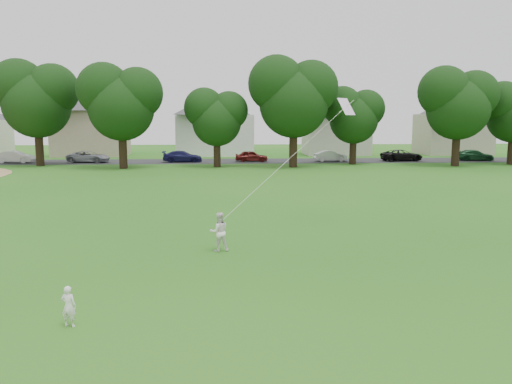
{
  "coord_description": "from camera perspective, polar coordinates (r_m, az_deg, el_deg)",
  "views": [
    {
      "loc": [
        1.27,
        -14.08,
        4.65
      ],
      "look_at": [
        2.26,
        2.0,
        2.3
      ],
      "focal_mm": 35.0,
      "sensor_mm": 36.0,
      "label": 1
    }
  ],
  "objects": [
    {
      "name": "parked_cars",
      "position": [
        55.23,
        -3.45,
        4.1
      ],
      "size": [
        63.87,
        2.55,
        1.29
      ],
      "color": "black",
      "rests_on": "ground"
    },
    {
      "name": "kite",
      "position": [
        19.67,
        3.79,
        3.78
      ],
      "size": [
        3.24,
        2.58,
        8.1
      ],
      "color": "white",
      "rests_on": "ground"
    },
    {
      "name": "street",
      "position": [
        56.29,
        -4.82,
        3.53
      ],
      "size": [
        90.0,
        7.0,
        0.01
      ],
      "primitive_type": "cube",
      "color": "#2D2D30",
      "rests_on": "ground"
    },
    {
      "name": "ground",
      "position": [
        14.89,
        -8.38,
        -10.0
      ],
      "size": [
        160.0,
        160.0,
        0.0
      ],
      "primitive_type": "plane",
      "color": "#1D6016",
      "rests_on": "ground"
    },
    {
      "name": "toddler",
      "position": [
        12.27,
        -20.63,
        -12.13
      ],
      "size": [
        0.39,
        0.29,
        0.96
      ],
      "primitive_type": "imported",
      "rotation": [
        0.0,
        0.0,
        2.95
      ],
      "color": "white",
      "rests_on": "ground"
    },
    {
      "name": "house_row",
      "position": [
        66.12,
        -5.47,
        8.55
      ],
      "size": [
        77.16,
        14.19,
        10.49
      ],
      "color": "white",
      "rests_on": "ground"
    },
    {
      "name": "tree_row",
      "position": [
        49.81,
        0.34,
        10.45
      ],
      "size": [
        82.77,
        9.72,
        11.07
      ],
      "color": "black",
      "rests_on": "ground"
    },
    {
      "name": "older_boy",
      "position": [
        17.78,
        -4.24,
        -4.56
      ],
      "size": [
        0.78,
        0.67,
        1.4
      ],
      "primitive_type": "imported",
      "rotation": [
        0.0,
        0.0,
        3.37
      ],
      "color": "white",
      "rests_on": "ground"
    }
  ]
}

